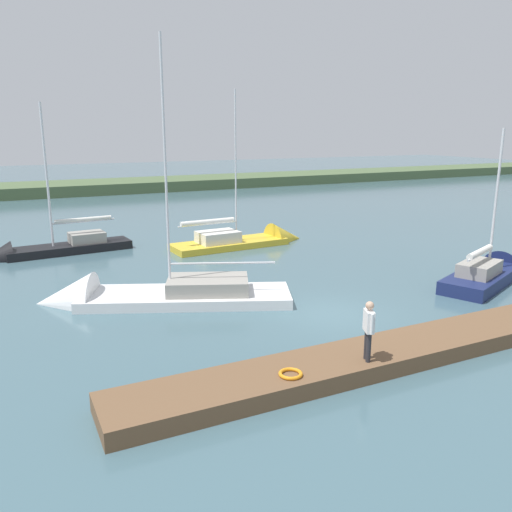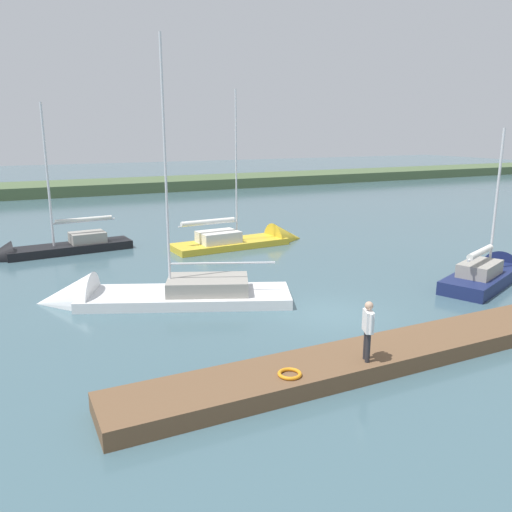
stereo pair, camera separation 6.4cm
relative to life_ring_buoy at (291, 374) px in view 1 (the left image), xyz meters
name	(u,v)px [view 1 (the left image)]	position (x,y,z in m)	size (l,w,h in m)	color
ground_plane	(332,314)	(-4.52, -4.66, -0.56)	(200.00, 200.00, 0.00)	#42606B
far_shoreline	(109,192)	(-4.52, -50.54, -0.56)	(180.00, 8.00, 2.40)	#4C603D
dock_pier	(409,349)	(-4.52, -0.41, -0.31)	(19.12, 2.04, 0.51)	brown
life_ring_buoy	(291,374)	(0.00, 0.00, 0.00)	(0.66, 0.66, 0.10)	orange
sailboat_behind_pier	(139,300)	(1.89, -9.35, -0.47)	(10.63, 6.47, 11.78)	white
sailboat_mid_channel	(253,242)	(-7.27, -17.43, -0.43)	(8.89, 2.92, 10.41)	gold
sailboat_inner_slip	(491,274)	(-14.14, -5.43, -0.32)	(7.49, 4.64, 7.91)	navy
sailboat_near_dock	(49,251)	(4.45, -20.01, -0.34)	(8.32, 2.56, 9.24)	black
person_on_dock	(369,326)	(-2.45, 0.13, 0.99)	(0.38, 0.63, 1.78)	#28282D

